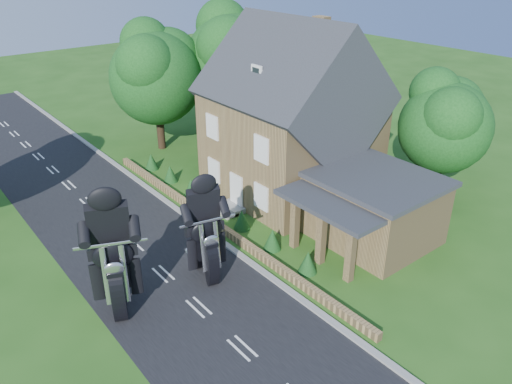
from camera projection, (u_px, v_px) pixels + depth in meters
ground at (199, 308)px, 20.79m from camera, size 120.00×120.00×0.00m
road at (199, 307)px, 20.79m from camera, size 7.00×80.00×0.02m
kerb at (266, 274)px, 22.80m from camera, size 0.30×80.00×0.12m
garden_wall at (216, 224)px, 26.59m from camera, size 0.30×22.00×0.40m
house at (291, 122)px, 28.90m from camera, size 9.54×8.64×10.24m
annex at (372, 207)px, 24.95m from camera, size 7.05×5.94×3.44m
tree_annex_side at (448, 118)px, 28.33m from camera, size 5.64×5.20×7.48m
tree_house_right at (333, 82)px, 33.78m from camera, size 6.51×6.00×8.40m
tree_behind_house at (237, 53)px, 37.20m from camera, size 7.81×7.20×10.08m
tree_behind_left at (160, 69)px, 34.74m from camera, size 6.94×6.40×9.16m
shrub_a at (308, 262)px, 22.80m from camera, size 0.90×0.90×1.10m
shrub_b at (272, 239)px, 24.55m from camera, size 0.90×0.90×1.10m
shrub_c at (242, 220)px, 26.30m from camera, size 0.90×0.90×1.10m
shrub_d at (191, 187)px, 29.79m from camera, size 0.90×0.90×1.10m
shrub_e at (170, 174)px, 31.54m from camera, size 0.90×0.90×1.10m
shrub_f at (151, 161)px, 33.28m from camera, size 0.90×0.90×1.10m
motorcycle_lead at (206, 262)px, 22.39m from camera, size 0.79×1.72×1.55m
motorcycle_follow at (119, 292)px, 20.38m from camera, size 1.16×1.87×1.71m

